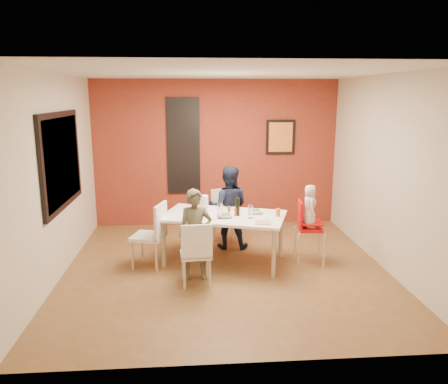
{
  "coord_description": "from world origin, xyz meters",
  "views": [
    {
      "loc": [
        -0.47,
        -5.81,
        2.42
      ],
      "look_at": [
        0.0,
        0.3,
        1.05
      ],
      "focal_mm": 35.0,
      "sensor_mm": 36.0,
      "label": 1
    }
  ],
  "objects": [
    {
      "name": "picture_window_frame",
      "position": [
        -2.22,
        0.2,
        1.55
      ],
      "size": [
        0.05,
        1.7,
        1.3
      ],
      "primitive_type": "cube",
      "color": "black",
      "rests_on": "wall_left"
    },
    {
      "name": "wall_front",
      "position": [
        0.0,
        -2.25,
        1.35
      ],
      "size": [
        4.5,
        0.02,
        2.7
      ],
      "primitive_type": "cube",
      "color": "beige",
      "rests_on": "ground"
    },
    {
      "name": "condiment_red",
      "position": [
        0.16,
        0.18,
        0.78
      ],
      "size": [
        0.03,
        0.03,
        0.12
      ],
      "primitive_type": "cylinder",
      "color": "red",
      "rests_on": "dining_table"
    },
    {
      "name": "condiment_brown",
      "position": [
        0.07,
        0.24,
        0.79
      ],
      "size": [
        0.03,
        0.03,
        0.13
      ],
      "primitive_type": "cylinder",
      "color": "brown",
      "rests_on": "dining_table"
    },
    {
      "name": "glassblock_strip",
      "position": [
        -0.6,
        2.21,
        1.5
      ],
      "size": [
        0.55,
        0.03,
        1.7
      ],
      "primitive_type": "cube",
      "color": "silver",
      "rests_on": "wall_back"
    },
    {
      "name": "wine_bottle",
      "position": [
        0.19,
        0.21,
        0.85
      ],
      "size": [
        0.07,
        0.07,
        0.25
      ],
      "primitive_type": "cylinder",
      "color": "black",
      "rests_on": "dining_table"
    },
    {
      "name": "child_near",
      "position": [
        -0.43,
        -0.3,
        0.61
      ],
      "size": [
        0.45,
        0.31,
        1.22
      ],
      "primitive_type": "imported",
      "rotation": [
        0.0,
        0.0,
        0.03
      ],
      "color": "#504F39",
      "rests_on": "ground"
    },
    {
      "name": "paper_towel_roll",
      "position": [
        -0.29,
        0.27,
        0.86
      ],
      "size": [
        0.13,
        0.13,
        0.29
      ],
      "primitive_type": "cylinder",
      "color": "white",
      "rests_on": "dining_table"
    },
    {
      "name": "sippy_cup",
      "position": [
        0.76,
        0.12,
        0.78
      ],
      "size": [
        0.06,
        0.06,
        0.11
      ],
      "primitive_type": "cylinder",
      "color": "orange",
      "rests_on": "dining_table"
    },
    {
      "name": "high_chair",
      "position": [
        1.19,
        0.13,
        0.56
      ],
      "size": [
        0.43,
        0.43,
        0.93
      ],
      "rotation": [
        0.0,
        0.0,
        1.47
      ],
      "color": "red",
      "rests_on": "ground"
    },
    {
      "name": "chair_left",
      "position": [
        -1.01,
        0.16,
        0.52
      ],
      "size": [
        0.54,
        0.54,
        0.93
      ],
      "rotation": [
        0.0,
        0.0,
        4.43
      ],
      "color": "silver",
      "rests_on": "ground"
    },
    {
      "name": "chair_far",
      "position": [
        0.09,
        1.13,
        0.5
      ],
      "size": [
        0.54,
        0.54,
        0.9
      ],
      "rotation": [
        0.0,
        0.0,
        0.37
      ],
      "color": "white",
      "rests_on": "ground"
    },
    {
      "name": "picture_window_pane",
      "position": [
        -2.21,
        0.2,
        1.55
      ],
      "size": [
        0.02,
        1.55,
        1.15
      ],
      "primitive_type": "cube",
      "color": "black",
      "rests_on": "wall_left"
    },
    {
      "name": "ceiling",
      "position": [
        0.0,
        0.0,
        2.7
      ],
      "size": [
        4.5,
        4.5,
        0.02
      ],
      "primitive_type": "cube",
      "color": "silver",
      "rests_on": "wall_back"
    },
    {
      "name": "wine_glass_a",
      "position": [
        -0.08,
        0.08,
        0.83
      ],
      "size": [
        0.08,
        0.08,
        0.22
      ],
      "primitive_type": "cylinder",
      "color": "white",
      "rests_on": "dining_table"
    },
    {
      "name": "art_print_frame",
      "position": [
        1.2,
        2.21,
        1.65
      ],
      "size": [
        0.54,
        0.03,
        0.64
      ],
      "primitive_type": "cube",
      "color": "black",
      "rests_on": "wall_back"
    },
    {
      "name": "glassblock_surround",
      "position": [
        -0.6,
        2.21,
        1.5
      ],
      "size": [
        0.6,
        0.03,
        1.76
      ],
      "primitive_type": "cube",
      "color": "black",
      "rests_on": "wall_back"
    },
    {
      "name": "plate_near_right",
      "position": [
        0.49,
        -0.19,
        0.73
      ],
      "size": [
        0.24,
        0.24,
        0.01
      ],
      "primitive_type": "cube",
      "rotation": [
        0.0,
        0.0,
        -0.14
      ],
      "color": "silver",
      "rests_on": "dining_table"
    },
    {
      "name": "plate_near_left",
      "position": [
        -0.54,
        0.1,
        0.73
      ],
      "size": [
        0.21,
        0.21,
        0.01
      ],
      "primitive_type": "cube",
      "rotation": [
        0.0,
        0.0,
        -0.04
      ],
      "color": "white",
      "rests_on": "dining_table"
    },
    {
      "name": "ground",
      "position": [
        0.0,
        0.0,
        0.0
      ],
      "size": [
        4.5,
        4.5,
        0.0
      ],
      "primitive_type": "plane",
      "color": "brown",
      "rests_on": "ground"
    },
    {
      "name": "wall_back",
      "position": [
        0.0,
        2.25,
        1.35
      ],
      "size": [
        4.5,
        0.02,
        2.7
      ],
      "primitive_type": "cube",
      "color": "beige",
      "rests_on": "ground"
    },
    {
      "name": "salad_bowl_a",
      "position": [
        0.0,
        0.12,
        0.75
      ],
      "size": [
        0.22,
        0.22,
        0.05
      ],
      "primitive_type": "imported",
      "rotation": [
        0.0,
        0.0,
        0.07
      ],
      "color": "silver",
      "rests_on": "dining_table"
    },
    {
      "name": "wine_glass_b",
      "position": [
        0.35,
        0.07,
        0.82
      ],
      "size": [
        0.07,
        0.07,
        0.19
      ],
      "primitive_type": "cylinder",
      "color": "white",
      "rests_on": "dining_table"
    },
    {
      "name": "wall_left",
      "position": [
        -2.25,
        0.0,
        1.35
      ],
      "size": [
        0.02,
        4.5,
        2.7
      ],
      "primitive_type": "cube",
      "color": "beige",
      "rests_on": "ground"
    },
    {
      "name": "plate_far_mid",
      "position": [
        0.17,
        0.57,
        0.73
      ],
      "size": [
        0.21,
        0.21,
        0.01
      ],
      "primitive_type": "cube",
      "rotation": [
        0.0,
        0.0,
        0.1
      ],
      "color": "white",
      "rests_on": "dining_table"
    },
    {
      "name": "wall_right",
      "position": [
        2.25,
        0.0,
        1.35
      ],
      "size": [
        0.02,
        4.5,
        2.7
      ],
      "primitive_type": "cube",
      "color": "beige",
      "rests_on": "ground"
    },
    {
      "name": "salad_bowl_b",
      "position": [
        0.47,
        0.31,
        0.75
      ],
      "size": [
        0.22,
        0.22,
        0.05
      ],
      "primitive_type": "imported",
      "rotation": [
        0.0,
        0.0,
        -0.09
      ],
      "color": "white",
      "rests_on": "dining_table"
    },
    {
      "name": "brick_accent_wall",
      "position": [
        0.0,
        2.23,
        1.35
      ],
      "size": [
        4.5,
        0.02,
        2.7
      ],
      "primitive_type": "cube",
      "color": "maroon",
      "rests_on": "ground"
    },
    {
      "name": "art_print_canvas",
      "position": [
        1.2,
        2.19,
        1.65
      ],
      "size": [
        0.44,
        0.01,
        0.54
      ],
      "primitive_type": "cube",
      "color": "orange",
      "rests_on": "wall_back"
    },
    {
      "name": "condiment_green",
      "position": [
        0.19,
        0.24,
        0.78
      ],
      "size": [
        0.03,
        0.03,
        0.12
      ],
      "primitive_type": "cylinder",
      "color": "#2F7025",
      "rests_on": "dining_table"
    },
    {
      "name": "toddler",
      "position": [
        1.22,
        0.13,
        0.86
      ],
      "size": [
        0.21,
        0.31,
        0.62
      ],
      "primitive_type": "imported",
      "rotation": [
        0.0,
        0.0,
        1.54
      ],
      "color": "beige",
      "rests_on": "high_chair"
    },
    {
      "name": "dining_table",
      "position": [
        -0.01,
        0.26,
        0.66
      ],
      "size": [
        1.94,
        1.46,
        0.72
      ],
      "rotation": [
        0.0,
        0.0,
        -0.32
      ],
      "color": "white",
      "rests_on": "ground"
    },
    {
      "name": "chair_near",
      "position": [
        -0.42,
        -0.53,
        0.47
      ],
      "size": [
        0.42,
        0.42,
        0.85
      ],
      "rotation": [
        0.0,
        0.0,
        3.21
      ],
      "color": "white",
      "rests_on": "ground"
    },
    {
      "name": "plate_far_left",
      "position": [
        -0.46,
        0.73,
        0.73
      ],
      "size": [
        0.28,
        0.28,
        0.01
      ],
      "primitive_type": "cube",
      "rotation": [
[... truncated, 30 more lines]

